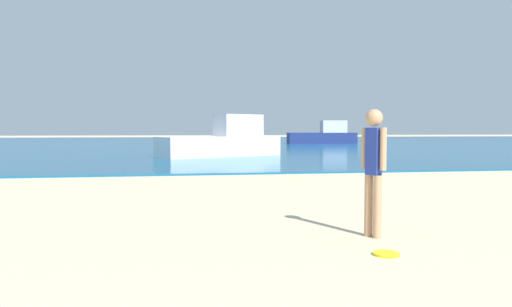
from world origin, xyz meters
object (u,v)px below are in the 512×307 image
frisbee (386,254)px  person_standing (374,165)px  boat_near (224,142)px  boat_far (324,136)px

frisbee → person_standing: bearing=76.9°
frisbee → boat_near: boat_near is taller
person_standing → boat_near: size_ratio=0.26×
boat_near → frisbee: bearing=64.8°
boat_far → person_standing: bearing=78.2°
person_standing → frisbee: size_ratio=5.61×
boat_near → boat_far: 20.63m
person_standing → frisbee: (-0.19, -0.81, -0.90)m
boat_near → person_standing: bearing=65.5°
person_standing → boat_far: 35.75m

